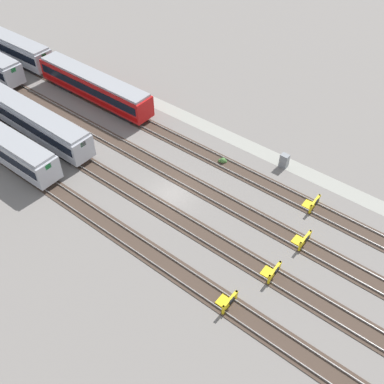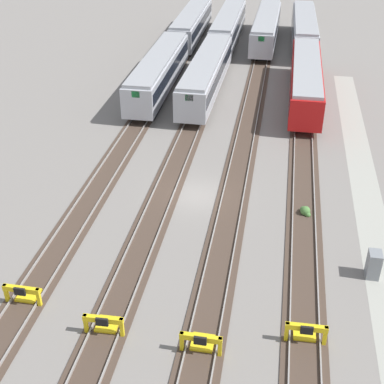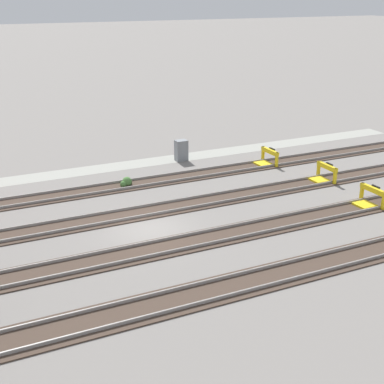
{
  "view_description": "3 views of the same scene",
  "coord_description": "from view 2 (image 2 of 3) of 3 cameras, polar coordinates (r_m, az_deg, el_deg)",
  "views": [
    {
      "loc": [
        -22.14,
        24.67,
        32.55
      ],
      "look_at": [
        -2.54,
        0.0,
        1.8
      ],
      "focal_mm": 42.0,
      "sensor_mm": 36.0,
      "label": 1
    },
    {
      "loc": [
        -31.13,
        -5.02,
        19.53
      ],
      "look_at": [
        -2.54,
        0.0,
        1.8
      ],
      "focal_mm": 50.0,
      "sensor_mm": 36.0,
      "label": 2
    },
    {
      "loc": [
        9.23,
        25.07,
        12.28
      ],
      "look_at": [
        -2.54,
        0.0,
        1.8
      ],
      "focal_mm": 50.0,
      "sensor_mm": 36.0,
      "label": 3
    }
  ],
  "objects": [
    {
      "name": "ground_plane",
      "position": [
        37.09,
        0.68,
        -0.36
      ],
      "size": [
        400.0,
        400.0,
        0.0
      ],
      "primitive_type": "plane",
      "color": "gray"
    },
    {
      "name": "service_walkway",
      "position": [
        37.32,
        18.44,
        -1.95
      ],
      "size": [
        54.0,
        2.0,
        0.01
      ],
      "primitive_type": "cube",
      "color": "#9E9E93",
      "rests_on": "ground"
    },
    {
      "name": "rail_track_nearest",
      "position": [
        36.79,
        11.83,
        -1.31
      ],
      "size": [
        90.0,
        2.23,
        0.21
      ],
      "color": "#47382D",
      "rests_on": "ground"
    },
    {
      "name": "rail_track_near_inner",
      "position": [
        36.82,
        4.37,
        -0.64
      ],
      "size": [
        90.0,
        2.24,
        0.21
      ],
      "color": "#47382D",
      "rests_on": "ground"
    },
    {
      "name": "rail_track_middle",
      "position": [
        37.47,
        -2.95,
        0.04
      ],
      "size": [
        90.0,
        2.24,
        0.21
      ],
      "color": "#47382D",
      "rests_on": "ground"
    },
    {
      "name": "rail_track_far_inner",
      "position": [
        38.7,
        -9.91,
        0.68
      ],
      "size": [
        90.0,
        2.23,
        0.21
      ],
      "color": "#47382D",
      "rests_on": "ground"
    },
    {
      "name": "subway_car_front_row_leftmost",
      "position": [
        71.46,
        7.91,
        16.97
      ],
      "size": [
        18.03,
        3.03,
        3.7
      ],
      "color": "#ADAFB7",
      "rests_on": "ground"
    },
    {
      "name": "subway_car_front_row_left_inner",
      "position": [
        54.66,
        -3.55,
        12.7
      ],
      "size": [
        18.02,
        2.99,
        3.7
      ],
      "color": "#ADAFB7",
      "rests_on": "ground"
    },
    {
      "name": "subway_car_front_row_centre",
      "position": [
        71.53,
        11.87,
        16.64
      ],
      "size": [
        18.05,
        3.17,
        3.7
      ],
      "color": "#ADAFB7",
      "rests_on": "ground"
    },
    {
      "name": "subway_car_front_row_right_inner",
      "position": [
        71.87,
        3.89,
        17.27
      ],
      "size": [
        18.01,
        2.91,
        3.7
      ],
      "color": "#ADAFB7",
      "rests_on": "ground"
    },
    {
      "name": "subway_car_front_row_rightmost",
      "position": [
        53.79,
        1.54,
        12.44
      ],
      "size": [
        18.03,
        3.03,
        3.7
      ],
      "color": "#ADAFB7",
      "rests_on": "ground"
    },
    {
      "name": "subway_car_back_row_leftmost",
      "position": [
        72.65,
        -0.02,
        17.49
      ],
      "size": [
        18.03,
        3.01,
        3.7
      ],
      "color": "#ADAFB7",
      "rests_on": "ground"
    },
    {
      "name": "subway_car_back_row_centre",
      "position": [
        53.33,
        12.02,
        11.59
      ],
      "size": [
        18.01,
        2.89,
        3.7
      ],
      "color": "#B71414",
      "rests_on": "ground"
    },
    {
      "name": "bumper_stop_nearest_track",
      "position": [
        26.97,
        12.0,
        -14.32
      ],
      "size": [
        1.36,
        2.01,
        1.22
      ],
      "color": "yellow",
      "rests_on": "ground"
    },
    {
      "name": "bumper_stop_near_inner_track",
      "position": [
        25.98,
        1.03,
        -15.65
      ],
      "size": [
        1.35,
        2.0,
        1.22
      ],
      "color": "yellow",
      "rests_on": "ground"
    },
    {
      "name": "bumper_stop_middle_track",
      "position": [
        27.12,
        -9.24,
        -13.64
      ],
      "size": [
        1.36,
        2.01,
        1.22
      ],
      "color": "yellow",
      "rests_on": "ground"
    },
    {
      "name": "bumper_stop_far_inner_track",
      "position": [
        29.64,
        -17.41,
        -10.27
      ],
      "size": [
        1.35,
        2.0,
        1.22
      ],
      "color": "yellow",
      "rests_on": "ground"
    },
    {
      "name": "electrical_cabinet",
      "position": [
        31.3,
        18.81,
        -7.33
      ],
      "size": [
        0.9,
        0.73,
        1.6
      ],
      "color": "gray",
      "rests_on": "ground"
    },
    {
      "name": "weed_clump",
      "position": [
        35.75,
        11.98,
        -2.0
      ],
      "size": [
        0.92,
        0.7,
        0.64
      ],
      "color": "#4C7F3D",
      "rests_on": "ground"
    }
  ]
}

